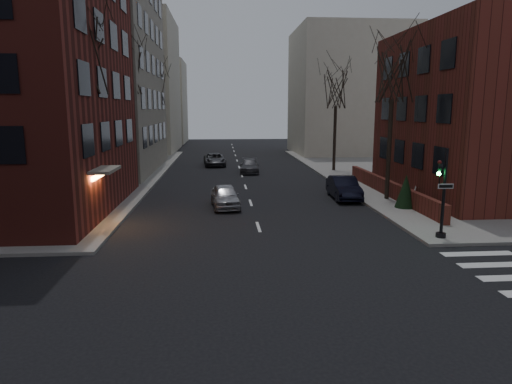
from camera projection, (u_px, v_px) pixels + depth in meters
ground at (298, 352)px, 11.13m from camera, size 160.00×160.00×0.00m
building_left_tan at (49, 16)px, 40.69m from camera, size 18.00×18.00×28.00m
building_right_brick at (499, 114)px, 30.02m from camera, size 12.00×14.00×11.00m
low_wall_right at (389, 188)px, 30.35m from camera, size 0.35×16.00×1.00m
building_distant_la at (124, 85)px, 62.33m from camera, size 14.00×16.00×18.00m
building_distant_ra at (348, 92)px, 59.87m from camera, size 14.00×14.00×16.00m
building_distant_lb at (156, 102)px, 79.52m from camera, size 10.00×12.00×14.00m
traffic_signal at (442, 199)px, 20.21m from camera, size 0.76×0.44×4.00m
tree_left_a at (79, 55)px, 22.68m from camera, size 4.18×4.18×10.26m
tree_left_b at (127, 68)px, 34.37m from camera, size 4.40×4.40×10.80m
tree_left_c at (154, 88)px, 48.26m from camera, size 3.96×3.96×9.72m
tree_right_a at (393, 73)px, 28.01m from camera, size 3.96×3.96×9.72m
tree_right_b at (336, 90)px, 41.82m from camera, size 3.74×3.74×9.18m
streetlamp_near at (128, 133)px, 31.33m from camera, size 0.36×0.36×6.28m
streetlamp_far at (164, 124)px, 50.95m from camera, size 0.36×0.36×6.28m
parked_sedan at (344, 188)px, 29.96m from camera, size 1.70×4.51×1.47m
car_lane_silver at (225, 196)px, 27.42m from camera, size 1.94×4.08×1.35m
car_lane_gray at (249, 166)px, 42.35m from camera, size 1.97×4.35×1.24m
car_lane_far at (215, 160)px, 47.50m from camera, size 2.48×4.79×1.29m
sandwich_board at (417, 193)px, 28.85m from camera, size 0.56×0.66×0.89m
evergreen_shrub at (406, 191)px, 26.57m from camera, size 1.36×1.36×1.95m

